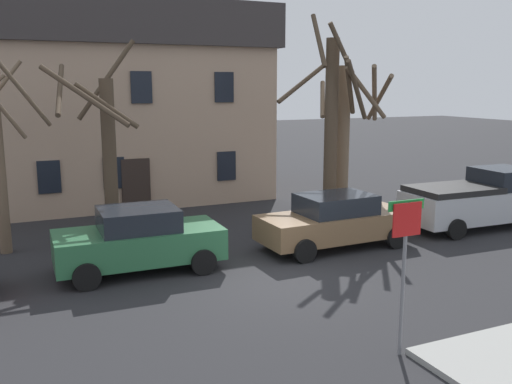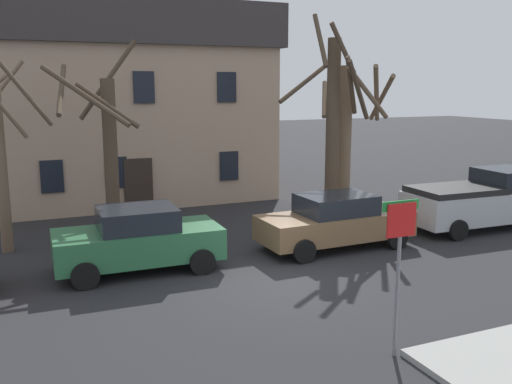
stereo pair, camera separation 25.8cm
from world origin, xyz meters
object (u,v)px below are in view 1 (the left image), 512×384
at_px(tree_bare_mid, 105,145).
at_px(car_brown_sedan, 335,221).
at_px(tree_bare_end, 347,136).
at_px(pickup_truck_silver, 481,199).
at_px(tree_bare_far, 331,123).
at_px(street_sign_pole, 405,249).
at_px(car_green_sedan, 139,240).
at_px(tree_bare_near, 0,156).
at_px(bicycle_leaning, 129,240).
at_px(building_main, 87,103).

xyz_separation_m(tree_bare_mid, car_brown_sedan, (6.09, -3.95, -2.18)).
distance_m(tree_bare_mid, tree_bare_end, 8.39).
relative_size(tree_bare_mid, pickup_truck_silver, 1.14).
xyz_separation_m(tree_bare_far, street_sign_pole, (-4.02, -9.02, -1.58)).
bearing_deg(car_green_sedan, tree_bare_far, 17.89).
distance_m(tree_bare_near, car_brown_sedan, 10.00).
xyz_separation_m(tree_bare_mid, car_green_sedan, (0.16, -3.72, -2.15)).
xyz_separation_m(car_green_sedan, pickup_truck_silver, (11.91, -0.16, 0.12)).
relative_size(tree_bare_near, bicycle_leaning, 3.52).
height_order(car_green_sedan, street_sign_pole, street_sign_pole).
distance_m(tree_bare_end, pickup_truck_silver, 5.15).
bearing_deg(bicycle_leaning, tree_bare_far, 3.80).
xyz_separation_m(tree_bare_mid, bicycle_leaning, (0.25, -1.84, -2.64)).
xyz_separation_m(tree_bare_near, tree_bare_mid, (3.05, 0.45, 0.12)).
height_order(street_sign_pole, bicycle_leaning, street_sign_pole).
xyz_separation_m(tree_bare_near, pickup_truck_silver, (15.11, -3.43, -1.91)).
bearing_deg(car_brown_sedan, tree_bare_near, 159.00).
bearing_deg(tree_bare_mid, tree_bare_near, -171.63).
height_order(tree_bare_mid, street_sign_pole, tree_bare_mid).
bearing_deg(tree_bare_far, bicycle_leaning, -176.20).
relative_size(tree_bare_mid, car_green_sedan, 1.46).
bearing_deg(tree_bare_mid, tree_bare_end, -7.15).
bearing_deg(street_sign_pole, car_green_sedan, 116.32).
xyz_separation_m(building_main, street_sign_pole, (3.04, -17.28, -2.13)).
height_order(building_main, tree_bare_mid, building_main).
distance_m(building_main, car_green_sedan, 11.13).
bearing_deg(car_green_sedan, tree_bare_end, 18.13).
height_order(building_main, bicycle_leaning, building_main).
distance_m(tree_bare_near, tree_bare_far, 10.58).
distance_m(building_main, tree_bare_mid, 7.02).
xyz_separation_m(tree_bare_near, bicycle_leaning, (3.30, -1.39, -2.52)).
height_order(tree_bare_near, street_sign_pole, tree_bare_near).
distance_m(street_sign_pole, bicycle_leaning, 9.27).
distance_m(tree_bare_far, car_green_sedan, 8.16).
bearing_deg(building_main, tree_bare_near, -115.20).
height_order(tree_bare_far, street_sign_pole, tree_bare_far).
height_order(tree_bare_near, tree_bare_mid, tree_bare_mid).
xyz_separation_m(building_main, tree_bare_mid, (-0.42, -6.91, -1.14)).
height_order(tree_bare_mid, tree_bare_end, tree_bare_mid).
bearing_deg(car_green_sedan, car_brown_sedan, -2.29).
height_order(building_main, pickup_truck_silver, building_main).
height_order(tree_bare_far, tree_bare_end, tree_bare_far).
xyz_separation_m(car_green_sedan, street_sign_pole, (3.29, -6.66, 1.16)).
bearing_deg(building_main, car_brown_sedan, -62.44).
distance_m(building_main, pickup_truck_silver, 16.20).
bearing_deg(car_brown_sedan, building_main, 117.56).
relative_size(building_main, pickup_truck_silver, 2.69).
bearing_deg(tree_bare_near, tree_bare_end, -3.00).
bearing_deg(tree_bare_end, bicycle_leaning, -174.39).
relative_size(tree_bare_end, car_green_sedan, 1.28).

